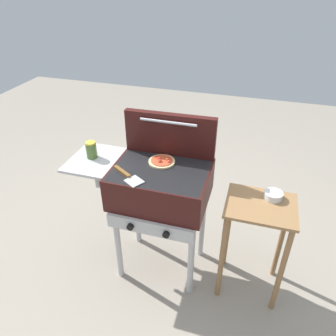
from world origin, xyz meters
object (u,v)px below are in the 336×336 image
Objects in this scene: sauce_jar at (91,150)px; topping_bowl_near at (273,195)px; grill at (159,187)px; pizza_pepperoni at (162,161)px; prep_table at (256,230)px; spatula at (127,176)px.

sauce_jar reaches higher than topping_bowl_near.
sauce_jar reaches higher than grill.
pizza_pepperoni is 0.78m from prep_table.
topping_bowl_near is (1.23, 0.08, -0.18)m from sauce_jar.
pizza_pepperoni is (-0.00, 0.09, 0.15)m from grill.
spatula is (0.32, -0.15, -0.05)m from sauce_jar.
spatula is 0.94m from topping_bowl_near.
grill is 1.26× the size of prep_table.
sauce_jar is 1.23m from prep_table.
pizza_pepperoni reaches higher than prep_table.
pizza_pepperoni reaches higher than grill.
pizza_pepperoni is 0.72× the size of spatula.
sauce_jar is 0.36m from spatula.
pizza_pepperoni is 0.49m from sauce_jar.
prep_table is at bearing 9.42° from spatula.
grill is 3.84× the size of spatula.
prep_table is 6.49× the size of topping_bowl_near.
sauce_jar is at bearing 177.99° from grill.
grill is at bearing -2.01° from sauce_jar.
sauce_jar is 0.47× the size of spatula.
grill is 0.26m from spatula.
spatula is at bearing -125.46° from pizza_pepperoni.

